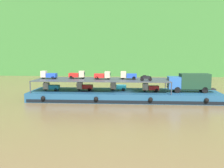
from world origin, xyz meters
TOP-DOWN VIEW (x-y plane):
  - ground_plane at (0.00, 0.00)m, footprint 400.00×400.00m
  - hillside_far_bank at (0.00, 57.45)m, footprint 127.33×36.28m
  - cargo_barge at (-0.00, -0.03)m, footprint 32.02×8.41m
  - covered_lorry at (11.03, -0.40)m, footprint 7.90×2.45m
  - cargo_rack at (-3.80, 0.00)m, footprint 22.82×7.04m
  - mini_truck_lower_stern at (-12.62, -0.39)m, footprint 2.75×1.21m
  - mini_truck_lower_aft at (-6.89, 0.35)m, footprint 2.77×1.25m
  - mini_truck_lower_mid at (-1.01, 0.59)m, footprint 2.76×1.23m
  - mini_truck_lower_fore at (4.51, -0.21)m, footprint 2.77×1.26m
  - mini_truck_upper_stern at (-13.18, 0.18)m, footprint 2.78×1.27m
  - mini_truck_upper_mid at (-8.24, 0.79)m, footprint 2.75×1.22m
  - mini_truck_upper_fore at (-3.63, -0.07)m, footprint 2.79×1.28m
  - mini_truck_upper_bow at (0.77, 0.27)m, footprint 2.78×1.27m
  - motorcycle_upper_port at (3.63, -2.11)m, footprint 1.90×0.55m
  - motorcycle_upper_centre at (3.74, 0.00)m, footprint 1.90×0.55m

SIDE VIEW (x-z plane):
  - ground_plane at x=0.00m, z-range 0.00..0.00m
  - cargo_barge at x=0.00m, z-range 0.00..1.50m
  - mini_truck_lower_stern at x=-12.62m, z-range 1.50..2.88m
  - mini_truck_lower_aft at x=-6.89m, z-range 1.50..2.88m
  - mini_truck_lower_mid at x=-1.01m, z-range 1.50..2.88m
  - mini_truck_lower_fore at x=4.51m, z-range 1.50..2.88m
  - covered_lorry at x=11.03m, z-range 1.64..4.74m
  - cargo_rack at x=-3.80m, z-range 2.44..4.44m
  - motorcycle_upper_port at x=3.63m, z-range 3.50..4.37m
  - motorcycle_upper_centre at x=3.74m, z-range 3.50..4.37m
  - mini_truck_upper_stern at x=-13.18m, z-range 3.50..4.88m
  - mini_truck_upper_mid at x=-8.24m, z-range 3.50..4.88m
  - mini_truck_upper_fore at x=-3.63m, z-range 3.50..4.88m
  - mini_truck_upper_bow at x=0.77m, z-range 3.50..4.88m
  - hillside_far_bank at x=0.00m, z-range 2.21..37.13m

